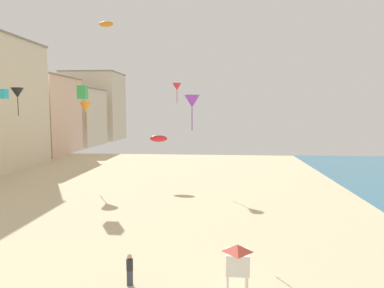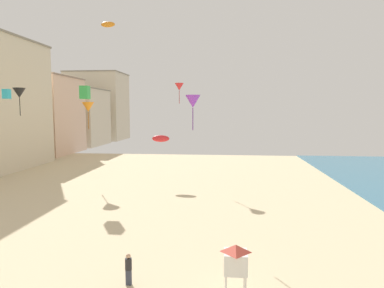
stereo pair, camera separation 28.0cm
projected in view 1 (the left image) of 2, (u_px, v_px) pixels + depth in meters
name	position (u px, v px, depth m)	size (l,w,h in m)	color
boardwalk_hotel_far	(34.00, 115.00, 69.34)	(14.77, 14.38, 15.72)	beige
boardwalk_hotel_distant	(70.00, 117.00, 85.74)	(14.96, 14.32, 14.22)	beige
boardwalk_hotel_furthest	(94.00, 106.00, 102.25)	(16.02, 13.86, 20.01)	beige
kite_flyer	(130.00, 268.00, 17.17)	(0.34, 0.34, 1.64)	#383D4C
lifeguard_stand	(237.00, 259.00, 16.08)	(1.10, 1.10, 2.55)	white
kite_cyan_box	(4.00, 94.00, 30.93)	(0.56, 0.56, 0.88)	#2DB7CC
kite_purple_delta	(192.00, 101.00, 26.96)	(1.23, 1.23, 2.79)	purple
kite_green_box	(82.00, 92.00, 39.30)	(0.96, 0.96, 1.52)	green
kite_orange_delta	(86.00, 107.00, 43.20)	(1.53, 1.53, 3.47)	orange
kite_red_parafoil	(159.00, 139.00, 41.83)	(2.16, 0.60, 0.84)	red
kite_red_delta	(177.00, 87.00, 45.19)	(1.19, 1.19, 2.70)	red
kite_black_delta_2	(17.00, 93.00, 26.36)	(0.96, 0.96, 2.17)	black
kite_orange_parafoil	(106.00, 24.00, 31.92)	(1.36, 0.38, 0.53)	orange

